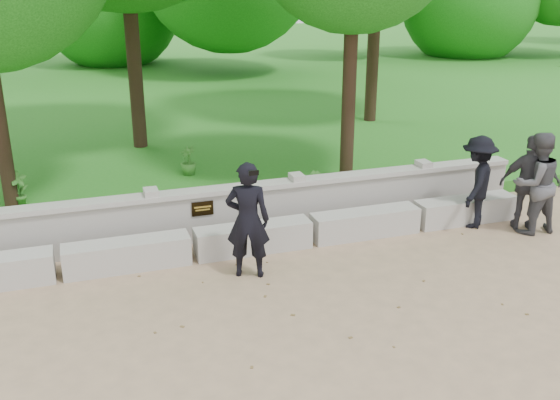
{
  "coord_description": "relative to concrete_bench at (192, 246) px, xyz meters",
  "views": [
    {
      "loc": [
        -1.56,
        -7.03,
        4.23
      ],
      "look_at": [
        1.23,
        1.24,
        1.08
      ],
      "focal_mm": 40.0,
      "sensor_mm": 36.0,
      "label": 1
    }
  ],
  "objects": [
    {
      "name": "ground",
      "position": [
        -0.0,
        -1.9,
        -0.22
      ],
      "size": [
        80.0,
        80.0,
        0.0
      ],
      "primitive_type": "plane",
      "color": "tan",
      "rests_on": "ground"
    },
    {
      "name": "lawn",
      "position": [
        -0.0,
        12.1,
        -0.1
      ],
      "size": [
        40.0,
        22.0,
        0.25
      ],
      "primitive_type": "cube",
      "color": "#22721B",
      "rests_on": "ground"
    },
    {
      "name": "concrete_bench",
      "position": [
        0.0,
        0.0,
        0.0
      ],
      "size": [
        11.9,
        0.45,
        0.45
      ],
      "color": "#A5A39C",
      "rests_on": "ground"
    },
    {
      "name": "parapet_wall",
      "position": [
        0.0,
        0.7,
        0.24
      ],
      "size": [
        12.5,
        0.35,
        0.9
      ],
      "color": "#9C9993",
      "rests_on": "ground"
    },
    {
      "name": "man_main",
      "position": [
        0.69,
        -0.81,
        0.66
      ],
      "size": [
        0.75,
        0.7,
        1.76
      ],
      "color": "black",
      "rests_on": "ground"
    },
    {
      "name": "visitor_left",
      "position": [
        5.8,
        -0.77,
        0.67
      ],
      "size": [
        0.87,
        0.68,
        1.78
      ],
      "color": "#48484E",
      "rests_on": "ground"
    },
    {
      "name": "visitor_mid",
      "position": [
        5.02,
        -0.22,
        0.6
      ],
      "size": [
        1.19,
        1.18,
        1.65
      ],
      "color": "black",
      "rests_on": "ground"
    },
    {
      "name": "visitor_right",
      "position": [
        5.8,
        -0.63,
        0.63
      ],
      "size": [
        1.07,
        0.83,
        1.7
      ],
      "color": "#37373B",
      "rests_on": "ground"
    },
    {
      "name": "shrub_a",
      "position": [
        -2.63,
        2.75,
        0.35
      ],
      "size": [
        0.4,
        0.32,
        0.66
      ],
      "primitive_type": "imported",
      "rotation": [
        0.0,
        0.0,
        0.3
      ],
      "color": "#387929",
      "rests_on": "lawn"
    },
    {
      "name": "shrub_b",
      "position": [
        2.64,
        1.4,
        0.28
      ],
      "size": [
        0.35,
        0.37,
        0.52
      ],
      "primitive_type": "imported",
      "rotation": [
        0.0,
        0.0,
        2.2
      ],
      "color": "#387929",
      "rests_on": "lawn"
    },
    {
      "name": "shrub_d",
      "position": [
        0.65,
        3.66,
        0.33
      ],
      "size": [
        0.45,
        0.45,
        0.61
      ],
      "primitive_type": "imported",
      "rotation": [
        0.0,
        0.0,
        5.33
      ],
      "color": "#387929",
      "rests_on": "lawn"
    }
  ]
}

